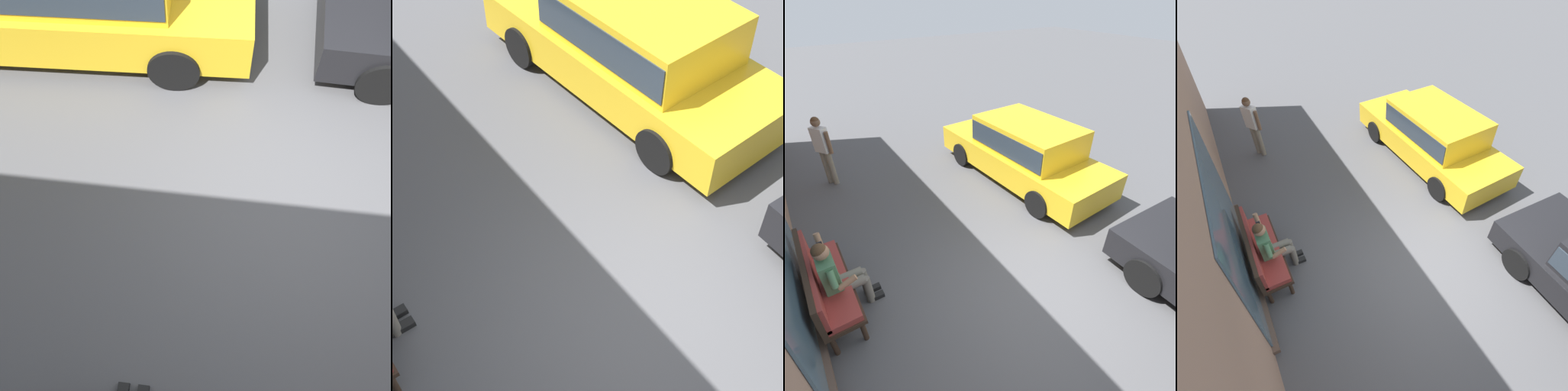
% 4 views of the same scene
% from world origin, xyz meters
% --- Properties ---
extents(ground_plane, '(60.00, 60.00, 0.00)m').
position_xyz_m(ground_plane, '(0.00, 0.00, 0.00)').
color(ground_plane, '#4C4C4F').
extents(bench, '(1.80, 0.55, 1.01)m').
position_xyz_m(bench, '(1.61, 2.90, 0.58)').
color(bench, '#332319').
rests_on(bench, ground_plane).
extents(person_on_phone, '(0.73, 0.74, 1.34)m').
position_xyz_m(person_on_phone, '(1.48, 2.67, 0.71)').
color(person_on_phone, '#6B665B').
rests_on(person_on_phone, ground_plane).
extents(parked_car_mid, '(4.77, 2.05, 1.53)m').
position_xyz_m(parked_car_mid, '(3.00, -2.08, 0.83)').
color(parked_car_mid, gold).
rests_on(parked_car_mid, ground_plane).
extents(pedestrian_standing, '(0.47, 0.37, 1.73)m').
position_xyz_m(pedestrian_standing, '(5.45, 2.08, 1.02)').
color(pedestrian_standing, gray).
rests_on(pedestrian_standing, ground_plane).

